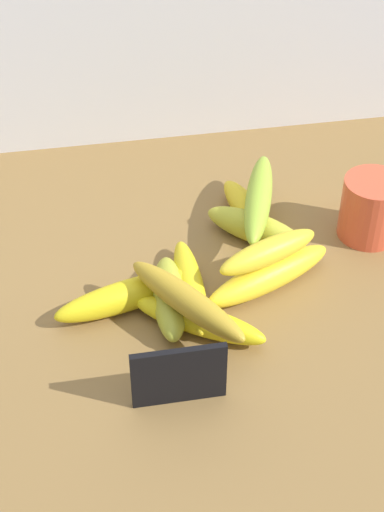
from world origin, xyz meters
The scene contains 13 objects.
counter_top centered at (0.00, 0.00, 1.50)cm, with size 110.00×76.00×3.00cm, color olive.
chalkboard_sign centered at (-4.28, -18.37, 6.86)cm, with size 11.00×1.80×8.40cm.
coffee_mug centered at (27.98, 7.19, 7.63)cm, with size 10.23×8.73×9.26cm.
banana_0 centered at (-3.10, -3.49, 5.17)cm, with size 15.33×4.33×4.33cm, color #A7AE31.
banana_1 centered at (-0.48, -7.96, 4.90)cm, with size 17.82×3.81×3.81cm, color yellow.
banana_2 centered at (11.18, 8.62, 5.18)cm, with size 15.28×4.35×4.35cm, color gold.
banana_3 centered at (-8.50, -2.03, 5.06)cm, with size 19.69×4.12×4.12cm, color yellow.
banana_4 centered at (11.33, 12.38, 4.95)cm, with size 16.78×3.90×3.90cm, color yellow.
banana_5 centered at (10.69, -1.48, 5.12)cm, with size 19.85×4.23×4.23cm, color yellow.
banana_6 centered at (0.12, -1.34, 4.78)cm, with size 18.16×3.57×3.57cm, color yellow.
banana_7 centered at (-1.60, -7.86, 8.61)cm, with size 19.30×3.60×3.60cm, color gold.
banana_8 centered at (10.41, -1.13, 9.00)cm, with size 15.10×3.54×3.54cm, color yellow.
banana_9 centered at (12.05, 10.89, 8.74)cm, with size 20.91×3.68×3.68cm, color #94B933.
Camera 1 is at (-13.19, -77.46, 76.70)cm, focal length 55.98 mm.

